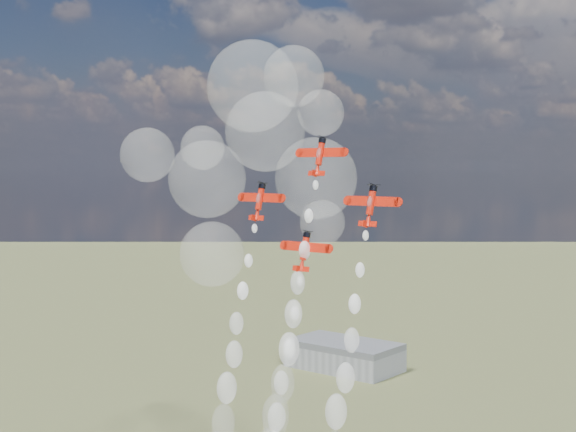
% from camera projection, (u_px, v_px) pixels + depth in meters
% --- Properties ---
extents(hangar, '(50.00, 28.00, 13.00)m').
position_uv_depth(hangar, '(345.00, 355.00, 373.08)').
color(hangar, gray).
rests_on(hangar, ground).
extents(plane_lead, '(10.90, 4.21, 7.64)m').
position_uv_depth(plane_lead, '(320.00, 156.00, 155.14)').
color(plane_lead, red).
rests_on(plane_lead, ground).
extents(plane_left, '(10.90, 4.21, 7.64)m').
position_uv_depth(plane_left, '(260.00, 201.00, 162.17)').
color(plane_left, red).
rests_on(plane_left, ground).
extents(plane_right, '(10.90, 4.21, 7.64)m').
position_uv_depth(plane_right, '(371.00, 205.00, 145.45)').
color(plane_right, red).
rests_on(plane_right, ground).
extents(plane_slot, '(10.90, 4.21, 7.64)m').
position_uv_depth(plane_slot, '(304.00, 250.00, 152.48)').
color(plane_slot, red).
rests_on(plane_slot, ground).
extents(smoke_trail_lead, '(5.43, 16.85, 51.81)m').
position_uv_depth(smoke_trail_lead, '(280.00, 395.00, 148.59)').
color(smoke_trail_lead, white).
rests_on(smoke_trail_lead, plane_lead).
extents(smoke_trail_left, '(5.89, 16.21, 52.20)m').
position_uv_depth(smoke_trail_left, '(220.00, 432.00, 155.64)').
color(smoke_trail_left, white).
rests_on(smoke_trail_left, plane_left).
extents(drifted_smoke_cloud, '(65.65, 43.10, 60.16)m').
position_uv_depth(drifted_smoke_cloud, '(247.00, 155.00, 198.97)').
color(drifted_smoke_cloud, white).
rests_on(drifted_smoke_cloud, ground).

